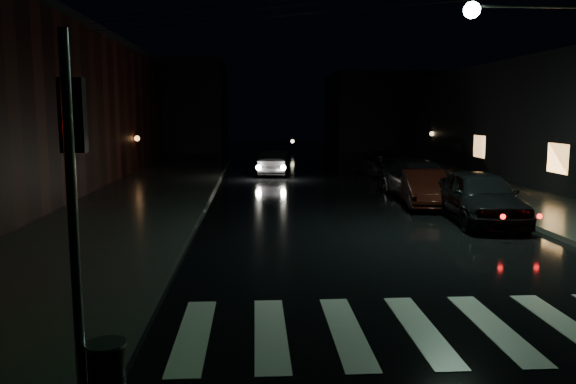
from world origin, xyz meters
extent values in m
plane|color=black|center=(0.00, 0.00, 0.00)|extent=(120.00, 120.00, 0.00)
cube|color=#282826|center=(-5.00, 14.00, 0.07)|extent=(6.00, 44.00, 0.15)
cube|color=#282826|center=(10.00, 14.00, 0.07)|extent=(4.00, 44.00, 0.15)
cube|color=black|center=(-10.00, 45.00, 4.00)|extent=(14.00, 10.00, 8.00)
cube|color=black|center=(14.00, 45.00, 3.50)|extent=(14.00, 10.00, 7.00)
cube|color=beige|center=(3.00, 0.50, 0.01)|extent=(9.00, 3.00, 0.01)
cylinder|color=slate|center=(-2.30, -1.50, 2.25)|extent=(0.12, 0.12, 4.20)
cylinder|color=black|center=(-2.00, -1.50, 0.43)|extent=(0.44, 0.44, 0.55)
cylinder|color=slate|center=(-2.00, -1.50, 0.72)|extent=(0.48, 0.48, 0.04)
cube|color=black|center=(-2.30, -1.32, 3.40)|extent=(0.28, 0.16, 0.85)
sphere|color=#0CFF33|center=(-2.30, -1.23, 3.15)|extent=(0.20, 0.20, 0.20)
cylinder|color=slate|center=(7.50, 7.00, 6.20)|extent=(4.00, 0.08, 0.08)
sphere|color=#BFFFD8|center=(5.50, 7.00, 6.10)|extent=(0.44, 0.44, 0.44)
imported|color=black|center=(6.83, 9.07, 0.83)|extent=(2.35, 5.00, 1.65)
imported|color=black|center=(6.00, 12.21, 0.67)|extent=(1.97, 4.25, 1.35)
imported|color=black|center=(6.41, 14.11, 0.76)|extent=(2.62, 5.39, 1.51)
imported|color=black|center=(6.88, 22.91, 0.65)|extent=(2.64, 4.91, 1.31)
imported|color=black|center=(0.82, 23.01, 0.69)|extent=(1.87, 4.33, 1.39)
camera|label=1|loc=(-0.22, -7.92, 3.43)|focal=35.00mm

